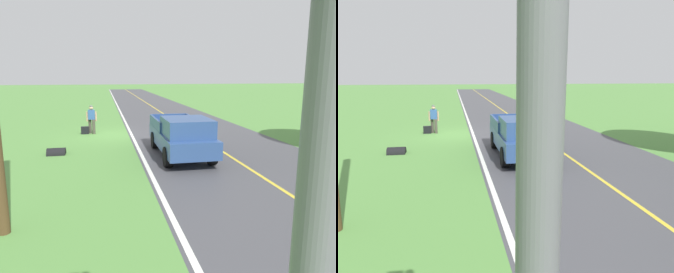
# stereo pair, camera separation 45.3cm
# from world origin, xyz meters

# --- Properties ---
(ground_plane) EXTENTS (200.00, 200.00, 0.00)m
(ground_plane) POSITION_xyz_m (0.00, 0.00, 0.00)
(ground_plane) COLOR #568E42
(road_surface) EXTENTS (7.98, 120.00, 0.00)m
(road_surface) POSITION_xyz_m (-5.04, 0.00, 0.00)
(road_surface) COLOR #47474C
(road_surface) RESTS_ON ground
(lane_edge_line) EXTENTS (0.16, 117.60, 0.00)m
(lane_edge_line) POSITION_xyz_m (-1.23, 0.00, 0.01)
(lane_edge_line) COLOR silver
(lane_edge_line) RESTS_ON ground
(lane_centre_line) EXTENTS (0.14, 117.60, 0.00)m
(lane_centre_line) POSITION_xyz_m (-5.04, 0.00, 0.01)
(lane_centre_line) COLOR gold
(lane_centre_line) RESTS_ON ground
(hitchhiker_walking) EXTENTS (0.62, 0.51, 1.75)m
(hitchhiker_walking) POSITION_xyz_m (1.11, -0.58, 0.98)
(hitchhiker_walking) COLOR #4C473D
(hitchhiker_walking) RESTS_ON ground
(suitcase_carried) EXTENTS (0.47, 0.21, 0.46)m
(suitcase_carried) POSITION_xyz_m (1.52, -0.49, 0.23)
(suitcase_carried) COLOR black
(suitcase_carried) RESTS_ON ground
(pickup_truck_passing) EXTENTS (2.13, 5.41, 1.82)m
(pickup_truck_passing) POSITION_xyz_m (-2.92, 5.95, 0.97)
(pickup_truck_passing) COLOR #2D4C84
(pickup_truck_passing) RESTS_ON ground
(traffic_light_mast) EXTENTS (0.61, 0.32, 5.20)m
(traffic_light_mast) POSITION_xyz_m (-0.21, 18.14, 3.55)
(traffic_light_mast) COLOR slate
(traffic_light_mast) RESTS_ON ground
(drainage_culvert) EXTENTS (0.80, 0.60, 0.60)m
(drainage_culvert) POSITION_xyz_m (2.54, 4.44, 0.00)
(drainage_culvert) COLOR black
(drainage_culvert) RESTS_ON ground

